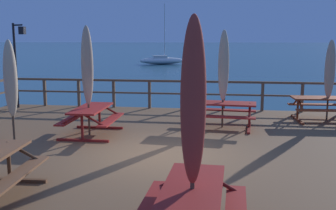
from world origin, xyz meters
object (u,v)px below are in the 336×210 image
at_px(picnic_table_back_left, 221,109).
at_px(patio_umbrella_tall_back_left, 10,79).
at_px(patio_umbrella_tall_front, 224,66).
at_px(picnic_table_front_right, 326,104).
at_px(lamp_post_hooked, 18,53).
at_px(patio_umbrella_tall_mid_right, 193,103).
at_px(picnic_table_mid_centre, 91,115).
at_px(sailboat_distant, 162,60).
at_px(patio_umbrella_tall_back_right, 87,66).
at_px(patio_umbrella_short_front, 330,70).
at_px(picnic_table_back_right, 192,204).

relative_size(picnic_table_back_left, patio_umbrella_tall_back_left, 0.81).
bearing_deg(patio_umbrella_tall_front, patio_umbrella_tall_back_left, -151.30).
distance_m(picnic_table_front_right, lamp_post_hooked, 11.07).
bearing_deg(patio_umbrella_tall_mid_right, picnic_table_mid_centre, 120.15).
height_order(picnic_table_front_right, lamp_post_hooked, lamp_post_hooked).
distance_m(picnic_table_back_left, patio_umbrella_tall_back_left, 5.87).
height_order(patio_umbrella_tall_mid_right, sailboat_distant, sailboat_distant).
distance_m(picnic_table_mid_centre, patio_umbrella_tall_back_right, 1.34).
relative_size(patio_umbrella_short_front, lamp_post_hooked, 0.81).
bearing_deg(lamp_post_hooked, picnic_table_back_right, -51.90).
xyz_separation_m(picnic_table_back_left, patio_umbrella_tall_front, (0.04, 0.06, 1.28)).
xyz_separation_m(patio_umbrella_tall_back_left, lamp_post_hooked, (-2.52, 5.07, 0.45)).
bearing_deg(patio_umbrella_tall_back_right, picnic_table_mid_centre, 30.59).
height_order(patio_umbrella_tall_front, patio_umbrella_tall_back_left, patio_umbrella_tall_front).
xyz_separation_m(picnic_table_front_right, patio_umbrella_short_front, (0.06, -0.00, 1.09)).
bearing_deg(sailboat_distant, picnic_table_back_left, -78.82).
relative_size(patio_umbrella_tall_back_right, patio_umbrella_tall_back_left, 1.14).
bearing_deg(sailboat_distant, picnic_table_back_right, -80.87).
relative_size(patio_umbrella_tall_mid_right, patio_umbrella_short_front, 1.13).
bearing_deg(patio_umbrella_short_front, sailboat_distant, 106.39).
xyz_separation_m(patio_umbrella_tall_mid_right, lamp_post_hooked, (-7.26, 9.23, 0.25)).
relative_size(picnic_table_mid_centre, patio_umbrella_short_front, 0.73).
relative_size(picnic_table_mid_centre, sailboat_distant, 0.25).
xyz_separation_m(patio_umbrella_tall_back_left, sailboat_distant, (-2.74, 42.28, -1.89)).
distance_m(picnic_table_back_right, patio_umbrella_tall_back_right, 6.55).
relative_size(patio_umbrella_short_front, sailboat_distant, 0.34).
bearing_deg(patio_umbrella_short_front, picnic_table_back_left, -156.80).
bearing_deg(picnic_table_front_right, patio_umbrella_tall_front, -157.05).
xyz_separation_m(patio_umbrella_short_front, sailboat_distant, (-11.20, 38.08, -1.88)).
height_order(picnic_table_mid_centre, lamp_post_hooked, lamp_post_hooked).
bearing_deg(picnic_table_back_left, patio_umbrella_tall_mid_right, -92.79).
relative_size(patio_umbrella_tall_front, sailboat_distant, 0.37).
xyz_separation_m(patio_umbrella_tall_front, patio_umbrella_tall_back_left, (-5.12, -2.80, -0.17)).
height_order(picnic_table_back_left, sailboat_distant, sailboat_distant).
xyz_separation_m(picnic_table_back_right, patio_umbrella_tall_mid_right, (0.01, 0.02, 1.31)).
bearing_deg(patio_umbrella_tall_back_left, picnic_table_mid_centre, 41.95).
relative_size(picnic_table_back_left, patio_umbrella_short_front, 0.82).
height_order(picnic_table_mid_centre, picnic_table_back_left, same).
bearing_deg(patio_umbrella_tall_back_right, picnic_table_back_left, 21.18).
relative_size(picnic_table_mid_centre, patio_umbrella_tall_front, 0.65).
bearing_deg(patio_umbrella_tall_back_right, patio_umbrella_tall_back_left, -137.69).
distance_m(picnic_table_back_right, patio_umbrella_tall_mid_right, 1.31).
xyz_separation_m(picnic_table_back_left, patio_umbrella_tall_back_left, (-5.08, -2.74, 1.10)).
bearing_deg(patio_umbrella_tall_mid_right, patio_umbrella_tall_back_left, 138.73).
bearing_deg(picnic_table_back_left, patio_umbrella_short_front, 23.20).
distance_m(patio_umbrella_tall_back_right, lamp_post_hooked, 5.47).
bearing_deg(picnic_table_back_left, patio_umbrella_tall_back_left, -151.67).
distance_m(patio_umbrella_tall_back_right, patio_umbrella_short_front, 7.56).
xyz_separation_m(picnic_table_mid_centre, picnic_table_back_left, (3.55, 1.36, 0.00)).
relative_size(lamp_post_hooked, sailboat_distant, 0.41).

